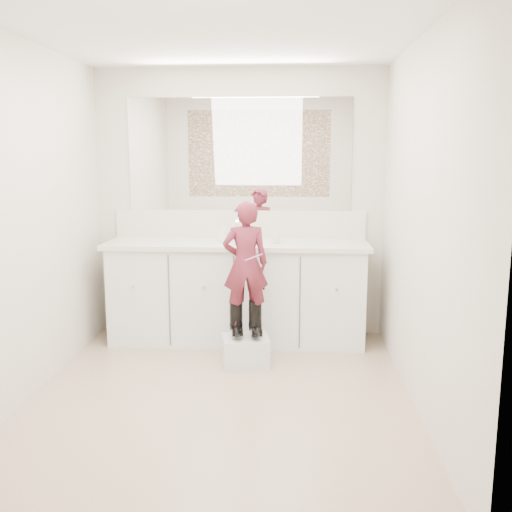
{
  "coord_description": "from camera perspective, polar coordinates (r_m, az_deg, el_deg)",
  "views": [
    {
      "loc": [
        0.48,
        -3.66,
        1.64
      ],
      "look_at": [
        0.21,
        0.59,
        0.88
      ],
      "focal_mm": 40.0,
      "sensor_mm": 36.0,
      "label": 1
    }
  ],
  "objects": [
    {
      "name": "dot_panel",
      "position": [
        2.22,
        -8.91,
        10.2
      ],
      "size": [
        2.0,
        0.01,
        1.2
      ],
      "primitive_type": "cube",
      "color": "#472819",
      "rests_on": "wall_front"
    },
    {
      "name": "step_stool",
      "position": [
        4.57,
        -1.05,
        -9.45
      ],
      "size": [
        0.4,
        0.36,
        0.23
      ],
      "primitive_type": "cube",
      "rotation": [
        0.0,
        0.0,
        0.19
      ],
      "color": "silver",
      "rests_on": "floor"
    },
    {
      "name": "countertop",
      "position": [
        4.96,
        -1.94,
        1.15
      ],
      "size": [
        2.28,
        0.58,
        0.04
      ],
      "primitive_type": "cube",
      "color": "beige",
      "rests_on": "vanity_cabinet"
    },
    {
      "name": "toddler",
      "position": [
        4.4,
        -1.06,
        -0.77
      ],
      "size": [
        0.39,
        0.29,
        0.97
      ],
      "primitive_type": "imported",
      "rotation": [
        0.0,
        0.0,
        3.33
      ],
      "color": "#A7334A",
      "rests_on": "step_stool"
    },
    {
      "name": "wall_front",
      "position": [
        2.26,
        -8.65,
        -1.29
      ],
      "size": [
        2.6,
        0.0,
        2.6
      ],
      "primitive_type": "plane",
      "rotation": [
        -1.57,
        0.0,
        0.0
      ],
      "color": "beige",
      "rests_on": "floor"
    },
    {
      "name": "backsplash",
      "position": [
        5.21,
        -1.65,
        3.2
      ],
      "size": [
        2.28,
        0.03,
        0.25
      ],
      "primitive_type": "cube",
      "color": "beige",
      "rests_on": "countertop"
    },
    {
      "name": "cup",
      "position": [
        4.9,
        1.98,
        1.79
      ],
      "size": [
        0.12,
        0.12,
        0.09
      ],
      "primitive_type": "imported",
      "rotation": [
        0.0,
        0.0,
        0.33
      ],
      "color": "beige",
      "rests_on": "countertop"
    },
    {
      "name": "boot_left",
      "position": [
        4.51,
        -2.0,
        -6.22
      ],
      "size": [
        0.14,
        0.21,
        0.3
      ],
      "primitive_type": null,
      "rotation": [
        0.0,
        0.0,
        0.19
      ],
      "color": "black",
      "rests_on": "step_stool"
    },
    {
      "name": "wall_left",
      "position": [
        4.09,
        -22.15,
        3.17
      ],
      "size": [
        0.0,
        3.0,
        3.0
      ],
      "primitive_type": "plane",
      "rotation": [
        1.57,
        0.0,
        1.57
      ],
      "color": "beige",
      "rests_on": "floor"
    },
    {
      "name": "wall_right",
      "position": [
        3.78,
        16.2,
        3.0
      ],
      "size": [
        0.0,
        3.0,
        3.0
      ],
      "primitive_type": "plane",
      "rotation": [
        1.57,
        0.0,
        -1.57
      ],
      "color": "beige",
      "rests_on": "floor"
    },
    {
      "name": "ceiling",
      "position": [
        3.77,
        -4.0,
        21.69
      ],
      "size": [
        3.0,
        3.0,
        0.0
      ],
      "primitive_type": "plane",
      "rotation": [
        3.14,
        0.0,
        0.0
      ],
      "color": "white",
      "rests_on": "wall_back"
    },
    {
      "name": "vanity_cabinet",
      "position": [
        5.06,
        -1.89,
        -3.81
      ],
      "size": [
        2.2,
        0.55,
        0.85
      ],
      "primitive_type": "cube",
      "color": "silver",
      "rests_on": "floor"
    },
    {
      "name": "wall_back",
      "position": [
        5.2,
        -1.65,
        5.24
      ],
      "size": [
        2.6,
        0.0,
        2.6
      ],
      "primitive_type": "plane",
      "rotation": [
        1.57,
        0.0,
        0.0
      ],
      "color": "beige",
      "rests_on": "floor"
    },
    {
      "name": "faucet",
      "position": [
        5.11,
        -1.76,
        2.22
      ],
      "size": [
        0.08,
        0.08,
        0.1
      ],
      "primitive_type": "cylinder",
      "color": "silver",
      "rests_on": "countertop"
    },
    {
      "name": "boot_right",
      "position": [
        4.5,
        -0.08,
        -6.25
      ],
      "size": [
        0.14,
        0.21,
        0.3
      ],
      "primitive_type": null,
      "rotation": [
        0.0,
        0.0,
        0.19
      ],
      "color": "black",
      "rests_on": "step_stool"
    },
    {
      "name": "soap_bottle",
      "position": [
        5.0,
        -3.29,
        2.42
      ],
      "size": [
        0.1,
        0.1,
        0.17
      ],
      "primitive_type": "imported",
      "rotation": [
        0.0,
        0.0,
        -0.34
      ],
      "color": "silver",
      "rests_on": "countertop"
    },
    {
      "name": "mirror",
      "position": [
        5.17,
        -1.69,
        10.09
      ],
      "size": [
        2.0,
        0.02,
        1.0
      ],
      "primitive_type": "cube",
      "color": "white",
      "rests_on": "wall_back"
    },
    {
      "name": "floor",
      "position": [
        4.04,
        -3.57,
        -13.87
      ],
      "size": [
        3.0,
        3.0,
        0.0
      ],
      "primitive_type": "plane",
      "color": "#967C62",
      "rests_on": "ground"
    },
    {
      "name": "toothbrush",
      "position": [
        4.31,
        -0.22,
        -0.13
      ],
      "size": [
        0.14,
        0.04,
        0.06
      ],
      "primitive_type": "cylinder",
      "rotation": [
        0.0,
        1.22,
        0.19
      ],
      "color": "#D1519A",
      "rests_on": "toddler"
    }
  ]
}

